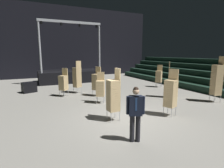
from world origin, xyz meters
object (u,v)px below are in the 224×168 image
object	(u,v)px
chair_stack_mid_centre	(100,88)
equipment_road_case	(29,87)
chair_stack_mid_right	(217,80)
chair_stack_rear_right	(63,82)
chair_stack_rear_centre	(172,80)
chair_stack_aisle_left	(159,76)
chair_stack_rear_left	(171,93)
chair_stack_mid_left	(77,77)
stage_riser	(70,75)
chair_stack_front_left	(113,95)
chair_stack_front_right	(97,81)
man_with_tie	(135,111)

from	to	relation	value
chair_stack_mid_centre	equipment_road_case	distance (m)	5.87
chair_stack_mid_right	equipment_road_case	world-z (taller)	chair_stack_mid_right
chair_stack_rear_right	chair_stack_rear_centre	size ratio (longest dim) A/B	0.81
chair_stack_mid_right	chair_stack_aisle_left	xyz separation A→B (m)	(0.02, 4.90, -0.38)
chair_stack_rear_left	chair_stack_rear_centre	xyz separation A→B (m)	(2.34, 2.41, 0.08)
chair_stack_rear_centre	chair_stack_aisle_left	world-z (taller)	chair_stack_rear_centre
chair_stack_mid_left	chair_stack_rear_left	size ratio (longest dim) A/B	1.08
stage_riser	chair_stack_rear_centre	xyz separation A→B (m)	(4.38, -9.05, 0.49)
equipment_road_case	stage_riser	bearing A→B (deg)	45.74
chair_stack_aisle_left	equipment_road_case	world-z (taller)	chair_stack_aisle_left
chair_stack_aisle_left	chair_stack_mid_right	bearing A→B (deg)	144.63
chair_stack_front_left	chair_stack_rear_centre	distance (m)	5.19
chair_stack_rear_centre	chair_stack_aisle_left	size ratio (longest dim) A/B	1.24
chair_stack_mid_right	chair_stack_mid_centre	world-z (taller)	chair_stack_mid_right
chair_stack_mid_left	chair_stack_rear_right	xyz separation A→B (m)	(-1.04, -0.62, -0.21)
chair_stack_front_right	chair_stack_mid_right	xyz separation A→B (m)	(5.59, -4.18, 0.34)
chair_stack_mid_right	chair_stack_rear_right	xyz separation A→B (m)	(-7.55, 4.94, -0.38)
stage_riser	chair_stack_rear_right	size ratio (longest dim) A/B	3.20
chair_stack_mid_right	equipment_road_case	bearing A→B (deg)	68.98
chair_stack_front_right	chair_stack_aisle_left	world-z (taller)	chair_stack_front_right
chair_stack_front_left	chair_stack_rear_right	bearing A→B (deg)	10.48
chair_stack_aisle_left	equipment_road_case	size ratio (longest dim) A/B	1.99
chair_stack_mid_left	equipment_road_case	world-z (taller)	chair_stack_mid_left
man_with_tie	chair_stack_rear_left	distance (m)	2.99
chair_stack_rear_left	chair_stack_rear_right	xyz separation A→B (m)	(-3.64, 5.57, -0.13)
chair_stack_rear_right	equipment_road_case	xyz separation A→B (m)	(-2.02, 2.18, -0.54)
stage_riser	equipment_road_case	world-z (taller)	stage_riser
stage_riser	man_with_tie	xyz separation A→B (m)	(-0.62, -12.82, 0.36)
chair_stack_front_right	chair_stack_aisle_left	xyz separation A→B (m)	(5.61, 0.72, -0.04)
chair_stack_mid_left	equipment_road_case	xyz separation A→B (m)	(-3.05, 1.56, -0.75)
chair_stack_mid_right	stage_riser	bearing A→B (deg)	44.42
chair_stack_mid_centre	chair_stack_mid_right	bearing A→B (deg)	-173.64
stage_riser	equipment_road_case	xyz separation A→B (m)	(-3.62, -3.71, -0.26)
chair_stack_front_right	chair_stack_mid_centre	size ratio (longest dim) A/B	1.10
man_with_tie	chair_stack_mid_left	distance (m)	7.55
chair_stack_rear_right	man_with_tie	bearing A→B (deg)	146.54
stage_riser	chair_stack_rear_right	world-z (taller)	stage_riser
chair_stack_mid_centre	chair_stack_rear_centre	xyz separation A→B (m)	(4.41, -0.73, 0.25)
chair_stack_rear_right	stage_riser	bearing A→B (deg)	-56.71
chair_stack_rear_left	chair_stack_aisle_left	xyz separation A→B (m)	(3.92, 5.53, -0.13)
chair_stack_front_left	equipment_road_case	distance (m)	7.90
chair_stack_mid_centre	chair_stack_rear_centre	size ratio (longest dim) A/B	0.77
chair_stack_front_right	equipment_road_case	distance (m)	4.98
stage_riser	chair_stack_mid_centre	bearing A→B (deg)	-90.18
stage_riser	equipment_road_case	distance (m)	5.19
stage_riser	chair_stack_mid_right	bearing A→B (deg)	-61.24
man_with_tie	chair_stack_mid_centre	bearing A→B (deg)	-73.48
stage_riser	chair_stack_mid_right	distance (m)	12.38
chair_stack_mid_right	chair_stack_rear_right	bearing A→B (deg)	72.43
chair_stack_rear_centre	equipment_road_case	size ratio (longest dim) A/B	2.47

